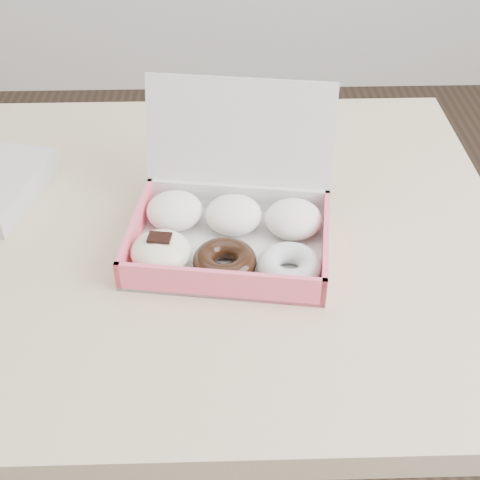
{
  "coord_description": "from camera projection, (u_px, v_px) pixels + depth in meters",
  "views": [
    {
      "loc": [
        0.18,
        -0.79,
        1.35
      ],
      "look_at": [
        0.2,
        -0.09,
        0.79
      ],
      "focal_mm": 50.0,
      "sensor_mm": 36.0,
      "label": 1
    }
  ],
  "objects": [
    {
      "name": "table",
      "position": [
        110.0,
        266.0,
        1.04
      ],
      "size": [
        1.2,
        0.8,
        0.75
      ],
      "color": "tan",
      "rests_on": "ground"
    },
    {
      "name": "donut_box",
      "position": [
        229.0,
        226.0,
        0.94
      ],
      "size": [
        0.31,
        0.28,
        0.2
      ],
      "rotation": [
        0.0,
        0.0,
        -0.15
      ],
      "color": "silver",
      "rests_on": "table"
    }
  ]
}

